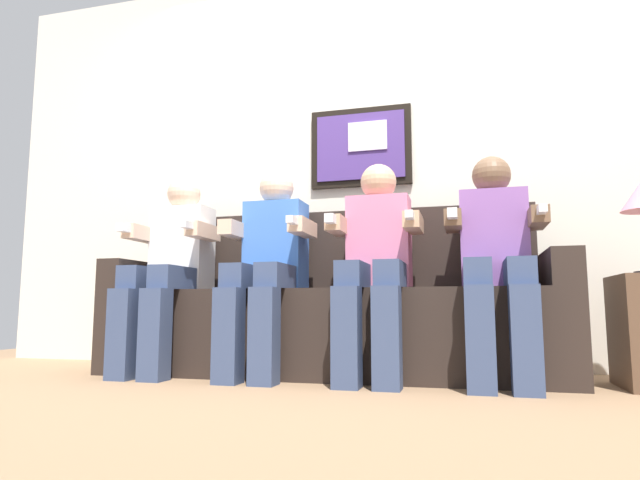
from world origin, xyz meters
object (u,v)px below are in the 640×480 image
(person_leftmost, at_px, (171,262))
(person_right_center, at_px, (376,257))
(person_left_center, at_px, (268,260))
(person_rightmost, at_px, (496,254))
(couch, at_px, (329,316))

(person_leftmost, relative_size, person_right_center, 1.00)
(person_left_center, bearing_deg, person_rightmost, -0.02)
(couch, distance_m, person_right_center, 0.44)
(person_left_center, bearing_deg, person_leftmost, -179.95)
(couch, bearing_deg, person_leftmost, -168.87)
(person_left_center, xyz_separation_m, person_right_center, (0.57, -0.00, 0.00))
(person_leftmost, bearing_deg, person_rightmost, 0.00)
(couch, relative_size, person_leftmost, 2.19)
(person_rightmost, bearing_deg, person_right_center, 180.00)
(person_left_center, bearing_deg, couch, 30.54)
(couch, distance_m, person_leftmost, 0.92)
(couch, xyz_separation_m, person_leftmost, (-0.86, -0.17, 0.29))
(person_left_center, height_order, person_right_center, same)
(person_left_center, distance_m, person_rightmost, 1.14)
(person_leftmost, bearing_deg, couch, 11.13)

